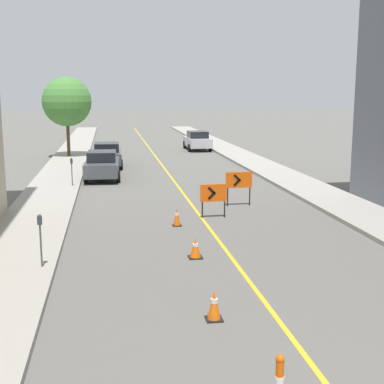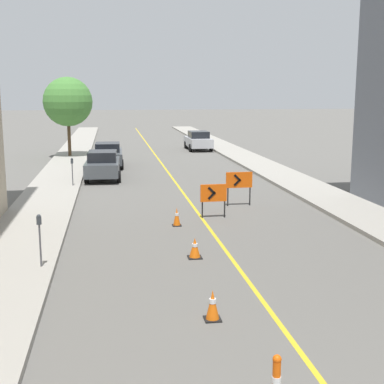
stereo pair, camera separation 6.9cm
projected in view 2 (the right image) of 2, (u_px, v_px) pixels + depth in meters
lane_stripe at (160, 162)px, 37.35m from camera, size 0.12×72.50×0.01m
sidewalk_left at (68, 162)px, 36.40m from camera, size 2.57×72.50×0.16m
sidewalk_right at (248, 159)px, 38.27m from camera, size 2.57×72.50×0.16m
traffic_cone_third at (213, 305)px, 11.37m from camera, size 0.36×0.36×0.67m
traffic_cone_fourth at (195, 248)px, 15.65m from camera, size 0.41×0.41×0.61m
traffic_cone_fifth at (177, 217)px, 19.41m from camera, size 0.33×0.33×0.67m
arrow_barricade_primary at (214, 194)px, 20.54m from camera, size 1.03×0.11×1.32m
arrow_barricade_secondary at (239, 181)px, 22.72m from camera, size 1.14×0.09×1.46m
parked_car_curb_near at (103, 165)px, 29.79m from camera, size 1.96×4.37×1.59m
parked_car_curb_mid at (108, 155)px, 34.64m from camera, size 1.94×4.33×1.59m
parked_car_curb_far at (198, 140)px, 44.88m from camera, size 1.94×4.33×1.59m
parking_meter_near_curb at (39, 230)px, 14.24m from camera, size 0.12×0.11×1.44m
parking_meter_far_curb at (72, 166)px, 26.77m from camera, size 0.12×0.11×1.40m
street_tree_left_near at (68, 102)px, 38.88m from camera, size 3.57×3.57×5.74m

